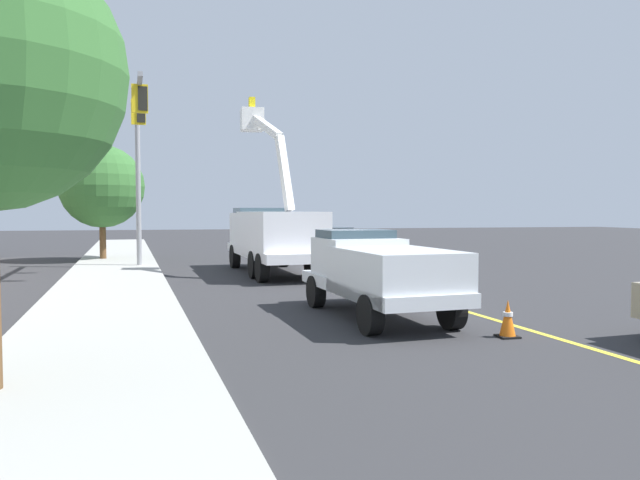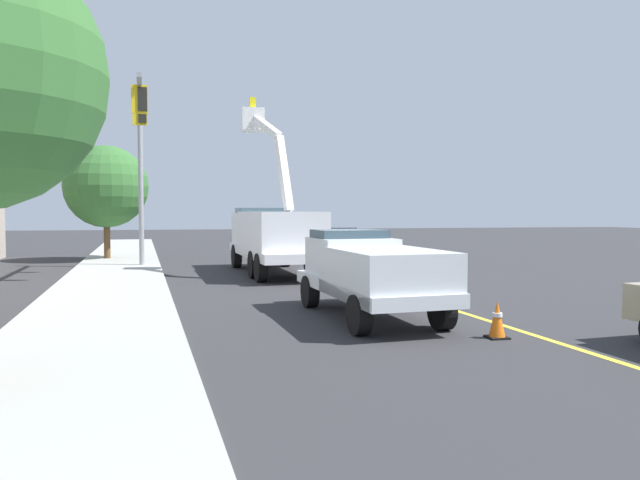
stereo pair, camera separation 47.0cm
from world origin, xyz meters
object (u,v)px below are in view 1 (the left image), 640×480
at_px(utility_bucket_truck, 273,234).
at_px(traffic_signal_mast, 139,142).
at_px(service_pickup_truck, 377,271).
at_px(traffic_cone_mid_front, 356,272).
at_px(passing_minivan, 329,240).
at_px(traffic_cone_leading, 508,319).
at_px(traffic_cone_mid_rear, 296,256).

xyz_separation_m(utility_bucket_truck, traffic_signal_mast, (1.55, 5.32, 3.80)).
distance_m(utility_bucket_truck, service_pickup_truck, 10.66).
relative_size(traffic_cone_mid_front, traffic_signal_mast, 0.11).
bearing_deg(utility_bucket_truck, passing_minivan, -29.66).
height_order(traffic_cone_leading, traffic_cone_mid_rear, traffic_cone_mid_rear).
relative_size(passing_minivan, traffic_cone_mid_front, 5.58).
bearing_deg(traffic_cone_mid_front, utility_bucket_truck, 27.68).
xyz_separation_m(service_pickup_truck, traffic_signal_mast, (12.16, 6.26, 4.29)).
bearing_deg(traffic_signal_mast, utility_bucket_truck, -106.20).
bearing_deg(service_pickup_truck, traffic_cone_mid_front, -11.97).
bearing_deg(traffic_cone_mid_rear, traffic_signal_mast, 111.41).
xyz_separation_m(service_pickup_truck, traffic_cone_mid_front, (6.28, -1.33, -0.68)).
distance_m(service_pickup_truck, passing_minivan, 18.21).
xyz_separation_m(traffic_cone_leading, traffic_cone_mid_front, (9.00, 0.51, 0.06)).
xyz_separation_m(service_pickup_truck, passing_minivan, (17.93, -3.23, -0.15)).
relative_size(utility_bucket_truck, passing_minivan, 1.70).
bearing_deg(utility_bucket_truck, traffic_cone_leading, -168.21).
bearing_deg(utility_bucket_truck, traffic_signal_mast, 73.80).
xyz_separation_m(passing_minivan, traffic_signal_mast, (-5.77, 9.49, 4.44)).
bearing_deg(traffic_cone_leading, traffic_cone_mid_rear, 3.35).
relative_size(utility_bucket_truck, traffic_cone_mid_front, 9.46).
distance_m(traffic_cone_mid_rear, traffic_signal_mast, 9.11).
xyz_separation_m(utility_bucket_truck, traffic_cone_leading, (-13.33, -2.78, -1.24)).
bearing_deg(traffic_cone_leading, passing_minivan, -3.83).
relative_size(passing_minivan, traffic_cone_mid_rear, 6.43).
height_order(service_pickup_truck, traffic_cone_mid_front, service_pickup_truck).
relative_size(service_pickup_truck, traffic_cone_leading, 7.56).
height_order(passing_minivan, traffic_cone_mid_front, passing_minivan).
bearing_deg(passing_minivan, traffic_cone_mid_rear, 141.12).
height_order(service_pickup_truck, passing_minivan, service_pickup_truck).
bearing_deg(passing_minivan, service_pickup_truck, 169.79).
xyz_separation_m(traffic_cone_leading, traffic_signal_mast, (14.88, 8.10, 5.03)).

